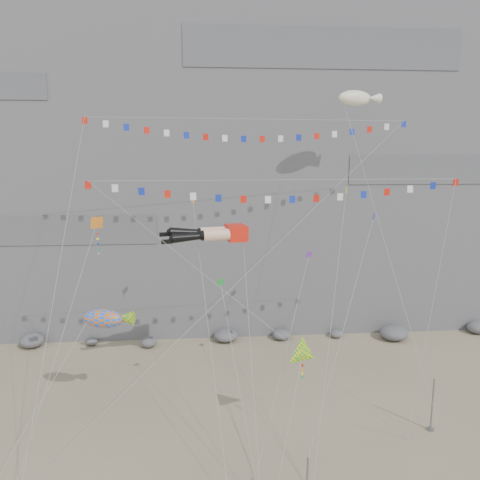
{
  "coord_description": "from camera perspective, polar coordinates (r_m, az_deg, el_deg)",
  "views": [
    {
      "loc": [
        -2.28,
        -30.08,
        19.49
      ],
      "look_at": [
        0.86,
        9.0,
        12.38
      ],
      "focal_mm": 35.0,
      "sensor_mm": 36.0,
      "label": 1
    }
  ],
  "objects": [
    {
      "name": "ground",
      "position": [
        35.92,
        -0.24,
        -22.59
      ],
      "size": [
        120.0,
        120.0,
        0.0
      ],
      "primitive_type": "plane",
      "color": "gray",
      "rests_on": "ground"
    },
    {
      "name": "cliff",
      "position": [
        62.37,
        -2.58,
        15.33
      ],
      "size": [
        80.0,
        28.0,
        50.0
      ],
      "primitive_type": "cube",
      "color": "slate",
      "rests_on": "ground"
    },
    {
      "name": "talus_boulders",
      "position": [
        50.78,
        -1.73,
        -11.57
      ],
      "size": [
        60.0,
        3.0,
        1.2
      ],
      "primitive_type": null,
      "color": "slate",
      "rests_on": "ground"
    },
    {
      "name": "anchor_pole_right",
      "position": [
        37.89,
        22.4,
        -18.1
      ],
      "size": [
        0.12,
        0.12,
        3.94
      ],
      "primitive_type": "cylinder",
      "color": "slate",
      "rests_on": "ground"
    },
    {
      "name": "legs_kite",
      "position": [
        35.48,
        -3.29,
        0.75
      ],
      "size": [
        6.73,
        14.03,
        18.71
      ],
      "rotation": [
        0.0,
        0.0,
        0.2
      ],
      "color": "red",
      "rests_on": "ground"
    },
    {
      "name": "flag_banner_upper",
      "position": [
        41.19,
        1.57,
        14.48
      ],
      "size": [
        29.17,
        17.0,
        31.42
      ],
      "color": "red",
      "rests_on": "ground"
    },
    {
      "name": "flag_banner_lower",
      "position": [
        35.41,
        4.98,
        7.28
      ],
      "size": [
        28.01,
        7.0,
        20.55
      ],
      "color": "red",
      "rests_on": "ground"
    },
    {
      "name": "harlequin_kite",
      "position": [
        34.68,
        -17.09,
        1.92
      ],
      "size": [
        4.73,
        9.38,
        17.37
      ],
      "color": "red",
      "rests_on": "ground"
    },
    {
      "name": "fish_windsock",
      "position": [
        35.26,
        -16.38,
        -9.18
      ],
      "size": [
        7.67,
        7.94,
        11.86
      ],
      "color": "#E25F0B",
      "rests_on": "ground"
    },
    {
      "name": "delta_kite",
      "position": [
        32.04,
        7.65,
        -13.58
      ],
      "size": [
        4.29,
        7.46,
        9.91
      ],
      "color": "yellow",
      "rests_on": "ground"
    },
    {
      "name": "blimp_windsock",
      "position": [
        45.1,
        13.86,
        16.38
      ],
      "size": [
        4.69,
        16.61,
        28.94
      ],
      "color": "#F3EFC8",
      "rests_on": "ground"
    },
    {
      "name": "small_kite_a",
      "position": [
        38.26,
        -5.72,
        4.23
      ],
      "size": [
        2.69,
        15.68,
        21.97
      ],
      "color": "orange",
      "rests_on": "ground"
    },
    {
      "name": "small_kite_b",
      "position": [
        36.63,
        8.31,
        -2.31
      ],
      "size": [
        5.77,
        10.05,
        16.03
      ],
      "color": "#691B9D",
      "rests_on": "ground"
    },
    {
      "name": "small_kite_c",
      "position": [
        33.25,
        -2.33,
        -5.52
      ],
      "size": [
        2.44,
        9.95,
        14.2
      ],
      "color": "green",
      "rests_on": "ground"
    },
    {
      "name": "small_kite_d",
      "position": [
        38.63,
        12.78,
        5.42
      ],
      "size": [
        6.09,
        13.9,
        22.02
      ],
      "color": "#F1F214",
      "rests_on": "ground"
    },
    {
      "name": "small_kite_e",
      "position": [
        36.12,
        15.83,
        2.11
      ],
      "size": [
        7.45,
        9.23,
        18.6
      ],
      "color": "#1329A6",
      "rests_on": "ground"
    }
  ]
}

